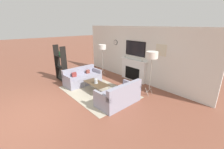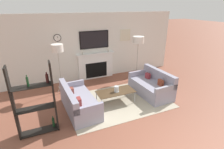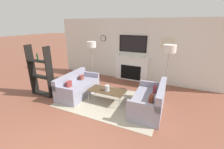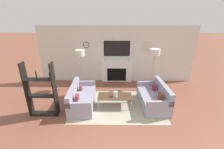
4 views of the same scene
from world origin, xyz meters
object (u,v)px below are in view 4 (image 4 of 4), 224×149
coffee_table (115,97)px  floor_lamp_left (80,54)px  hurricane_candle (115,94)px  floor_lamp_right (155,53)px  couch_left (82,98)px  shelf_unit (42,91)px  couch_right (154,98)px

coffee_table → floor_lamp_left: 2.42m
hurricane_candle → floor_lamp_right: size_ratio=0.10×
couch_left → floor_lamp_right: floor_lamp_right is taller
hurricane_candle → shelf_unit: (-2.34, -0.52, 0.36)m
couch_right → floor_lamp_left: size_ratio=0.93×
couch_right → shelf_unit: bearing=-171.4°
couch_right → floor_lamp_right: bearing=79.7°
couch_left → coffee_table: bearing=-1.1°
floor_lamp_left → shelf_unit: bearing=-112.7°
coffee_table → shelf_unit: (-2.32, -0.53, 0.47)m
couch_right → floor_lamp_left: (-2.89, 1.45, 1.30)m
floor_lamp_left → shelf_unit: shelf_unit is taller
coffee_table → floor_lamp_left: bearing=134.9°
floor_lamp_left → floor_lamp_right: 3.15m
couch_left → floor_lamp_right: (2.88, 1.46, 1.37)m
couch_left → shelf_unit: (-1.11, -0.56, 0.57)m
coffee_table → shelf_unit: size_ratio=0.68×
coffee_table → floor_lamp_left: (-1.48, 1.48, 1.22)m
couch_left → hurricane_candle: 1.25m
shelf_unit → floor_lamp_left: bearing=67.3°
hurricane_candle → floor_lamp_left: size_ratio=0.10×
couch_right → hurricane_candle: bearing=-178.2°
couch_left → couch_right: size_ratio=1.09×
hurricane_candle → floor_lamp_left: bearing=135.0°
coffee_table → hurricane_candle: (0.02, -0.02, 0.10)m
coffee_table → floor_lamp_left: size_ratio=0.69×
couch_left → floor_lamp_left: (-0.27, 1.46, 1.32)m
floor_lamp_right → coffee_table: bearing=-138.4°
couch_right → shelf_unit: size_ratio=0.92×
hurricane_candle → floor_lamp_left: (-1.50, 1.50, 1.12)m
couch_right → coffee_table: size_ratio=1.35×
couch_left → hurricane_candle: bearing=-1.8°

